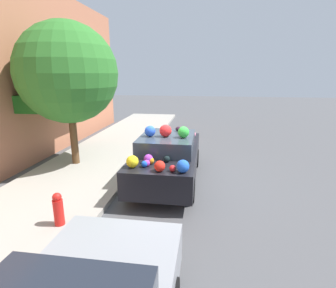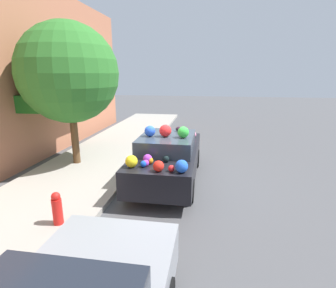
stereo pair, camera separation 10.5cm
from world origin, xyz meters
The scene contains 6 objects.
ground_plane centered at (0.00, 0.00, 0.00)m, with size 60.00×60.00×0.00m, color #4C4C4F.
sidewalk_curb centered at (0.00, 2.70, 0.07)m, with size 24.00×3.20×0.14m.
building_facade centered at (0.10, 4.92, 3.09)m, with size 18.00×1.20×6.29m.
street_tree centered at (0.69, 3.22, 3.12)m, with size 3.16×3.16×4.57m.
fire_hydrant centered at (-2.94, 1.73, 0.48)m, with size 0.20×0.20×0.70m.
art_car centered at (-0.06, -0.09, 0.76)m, with size 4.24×1.75×1.76m.
Camera 1 is at (-7.33, -1.15, 3.14)m, focal length 28.00 mm.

